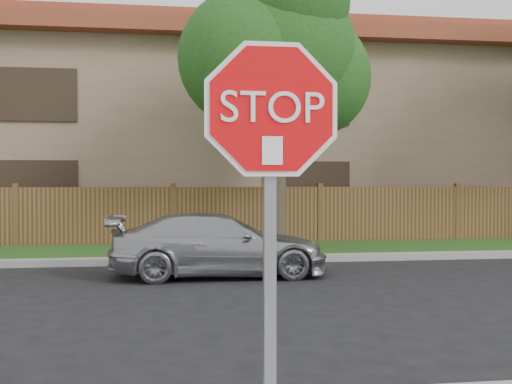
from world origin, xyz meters
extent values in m
cube|color=gray|center=(0.00, 8.15, 0.07)|extent=(70.00, 0.30, 0.15)
cube|color=#1E4714|center=(0.00, 9.80, 0.06)|extent=(70.00, 3.00, 0.12)
cube|color=#4E2F1B|center=(0.00, 11.40, 0.80)|extent=(70.00, 0.12, 1.60)
cube|color=#8B7356|center=(0.00, 17.00, 3.00)|extent=(34.00, 8.00, 6.00)
cube|color=brown|center=(0.00, 17.00, 6.25)|extent=(35.20, 9.20, 0.50)
cube|color=brown|center=(0.00, 17.00, 6.85)|extent=(33.00, 5.50, 0.70)
cylinder|color=#382B21|center=(2.50, 9.70, 1.96)|extent=(0.44, 0.44, 3.92)
sphere|color=#204816|center=(2.50, 9.70, 4.90)|extent=(3.80, 3.80, 3.80)
sphere|color=#204816|center=(3.40, 10.00, 4.34)|extent=(3.00, 3.00, 3.00)
sphere|color=#204816|center=(1.70, 9.30, 4.62)|extent=(3.20, 3.20, 3.20)
sphere|color=#204816|center=(2.70, 9.10, 5.95)|extent=(2.80, 2.80, 2.80)
cube|color=gray|center=(0.52, -1.44, 1.25)|extent=(0.06, 0.06, 2.30)
cylinder|color=white|center=(0.52, -1.50, 2.15)|extent=(1.01, 0.02, 1.01)
cylinder|color=red|center=(0.52, -1.51, 2.15)|extent=(0.93, 0.02, 0.93)
cube|color=white|center=(0.52, -1.53, 1.93)|extent=(0.11, 0.00, 0.15)
imported|color=#A1A3A8|center=(0.83, 6.40, 0.58)|extent=(4.02, 1.65, 1.16)
camera|label=1|loc=(0.00, -4.63, 1.77)|focal=42.00mm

